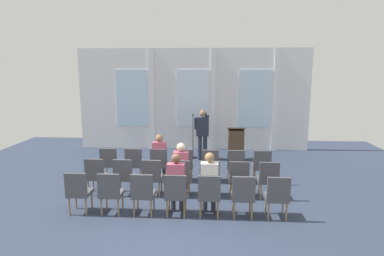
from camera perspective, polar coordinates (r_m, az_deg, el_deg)
The scene contains 30 objects.
ground_plane at distance 7.24m, azimuth -2.62°, elevation -14.58°, with size 14.70×14.70×0.00m, color #2D384C.
rear_partition at distance 12.25m, azimuth 0.31°, elevation 5.07°, with size 8.75×0.14×3.83m.
speaker at distance 10.85m, azimuth 1.87°, elevation -0.56°, with size 0.50×0.69×1.71m.
mic_stand at distance 11.21m, azimuth 0.17°, elevation -3.65°, with size 0.28×0.28×1.55m.
lectern at distance 11.00m, azimuth 7.80°, elevation -2.86°, with size 0.60×0.48×1.16m.
chair_r0_c0 at distance 9.22m, azimuth -14.40°, elevation -5.82°, with size 0.46×0.44×0.94m.
chair_r0_c1 at distance 9.03m, azimuth -10.19°, elevation -5.99°, with size 0.46×0.44×0.94m.
chair_r0_c2 at distance 8.90m, azimuth -5.82°, elevation -6.13°, with size 0.46×0.44×0.94m.
audience_r0_c2 at distance 8.92m, azimuth -5.75°, elevation -4.78°, with size 0.36×0.39×1.31m.
chair_r0_c3 at distance 8.81m, azimuth -1.33°, elevation -6.24°, with size 0.46×0.44×0.94m.
chair_r0_c4 at distance 8.78m, azimuth 3.21°, elevation -6.31°, with size 0.46×0.44×0.94m.
chair_r0_c5 at distance 8.81m, azimuth 7.76°, elevation -6.34°, with size 0.46×0.44×0.94m.
chair_r0_c6 at distance 8.88m, azimuth 12.26°, elevation -6.34°, with size 0.46×0.44×0.94m.
chair_r1_c0 at distance 8.26m, azimuth -16.66°, elevation -7.82°, with size 0.46×0.44×0.94m.
chair_r1_c1 at distance 8.05m, azimuth -11.98°, elevation -8.08°, with size 0.46×0.44×0.94m.
chair_r1_c2 at distance 7.90m, azimuth -7.07°, elevation -8.30°, with size 0.46×0.44×0.94m.
chair_r1_c3 at distance 7.81m, azimuth -2.00°, elevation -8.46°, with size 0.46×0.44×0.94m.
audience_r1_c3 at distance 7.82m, azimuth -1.95°, elevation -6.85°, with size 0.36×0.39×1.33m.
chair_r1_c4 at distance 7.77m, azimuth 3.16°, elevation -8.55°, with size 0.46×0.44×0.94m.
chair_r1_c5 at distance 7.80m, azimuth 8.32°, elevation -8.58°, with size 0.46×0.44×0.94m.
chair_r1_c6 at distance 7.89m, azimuth 13.41°, elevation -8.54°, with size 0.46×0.44×0.94m.
chair_r2_c0 at distance 7.34m, azimuth -19.53°, elevation -10.33°, with size 0.46×0.44×0.94m.
chair_r2_c1 at distance 7.10m, azimuth -14.28°, elevation -10.74°, with size 0.46×0.44×0.94m.
chair_r2_c2 at distance 6.93m, azimuth -8.70°, elevation -11.08°, with size 0.46×0.44×0.94m.
chair_r2_c3 at distance 6.82m, azimuth -2.87°, elevation -11.33°, with size 0.46×0.44×0.94m.
audience_r2_c3 at distance 6.82m, azimuth -2.81°, elevation -9.39°, with size 0.36×0.39×1.36m.
chair_r2_c4 at distance 6.78m, azimuth 3.09°, elevation -11.46°, with size 0.46×0.44×0.94m.
audience_r2_c4 at distance 6.77m, azimuth 3.11°, elevation -9.41°, with size 0.36×0.39×1.38m.
chair_r2_c5 at distance 6.81m, azimuth 9.05°, elevation -11.47°, with size 0.46×0.44×0.94m.
chair_r2_c6 at distance 6.91m, azimuth 14.90°, elevation -11.37°, with size 0.46×0.44×0.94m.
Camera 1 is at (0.73, -6.53, 3.06)m, focal length 30.03 mm.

